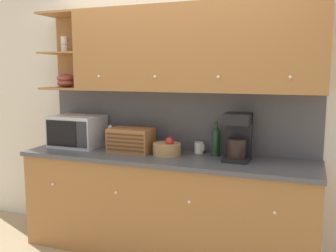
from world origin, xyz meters
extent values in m
plane|color=tan|center=(0.00, 0.00, 0.00)|extent=(24.00, 24.00, 0.00)
cube|color=silver|center=(0.00, 0.03, 1.30)|extent=(5.03, 0.06, 2.60)
cube|color=#A36B38|center=(0.00, -0.30, 0.44)|extent=(2.63, 0.59, 0.88)
cube|color=#4C4C51|center=(0.00, -0.31, 0.90)|extent=(2.65, 0.62, 0.04)
sphere|color=white|center=(-0.99, -0.60, 0.63)|extent=(0.03, 0.03, 0.03)
sphere|color=white|center=(-0.33, -0.60, 0.63)|extent=(0.03, 0.03, 0.03)
sphere|color=white|center=(0.33, -0.60, 0.63)|extent=(0.03, 0.03, 0.03)
sphere|color=white|center=(0.99, -0.60, 0.63)|extent=(0.03, 0.03, 0.03)
cube|color=#4C4C51|center=(0.00, -0.01, 1.20)|extent=(2.63, 0.01, 0.57)
cube|color=#A36B38|center=(0.21, -0.17, 1.85)|extent=(2.21, 0.34, 0.74)
cube|color=#A36B38|center=(-1.10, -0.01, 1.85)|extent=(0.42, 0.02, 0.74)
cube|color=#A36B38|center=(-1.10, -0.17, 1.49)|extent=(0.42, 0.34, 0.02)
cube|color=#A36B38|center=(-1.10, -0.17, 1.84)|extent=(0.42, 0.34, 0.02)
cube|color=#A36B38|center=(-1.10, -0.17, 2.21)|extent=(0.42, 0.34, 0.02)
sphere|color=white|center=(-0.62, -0.35, 1.62)|extent=(0.03, 0.03, 0.03)
sphere|color=white|center=(-0.07, -0.35, 1.62)|extent=(0.03, 0.03, 0.03)
sphere|color=white|center=(0.49, -0.35, 1.62)|extent=(0.03, 0.03, 0.03)
sphere|color=white|center=(1.04, -0.35, 1.62)|extent=(0.03, 0.03, 0.03)
ellipsoid|color=#9E473D|center=(-1.10, -0.17, 1.54)|extent=(0.18, 0.18, 0.08)
ellipsoid|color=#9E473D|center=(-1.10, -0.17, 1.59)|extent=(0.18, 0.18, 0.08)
cylinder|color=silver|center=(-1.10, -0.17, 1.88)|extent=(0.07, 0.07, 0.08)
cylinder|color=silver|center=(-1.10, -0.17, 1.96)|extent=(0.07, 0.07, 0.08)
cube|color=silver|center=(-0.96, -0.21, 1.07)|extent=(0.48, 0.37, 0.31)
cube|color=black|center=(-1.02, -0.40, 1.07)|extent=(0.34, 0.01, 0.25)
cube|color=#2D2D33|center=(-0.79, -0.40, 1.07)|extent=(0.11, 0.01, 0.25)
cylinder|color=silver|center=(-0.62, -0.15, 0.92)|extent=(0.06, 0.06, 0.01)
cylinder|color=silver|center=(-0.62, -0.15, 0.97)|extent=(0.01, 0.01, 0.09)
ellipsoid|color=silver|center=(-0.62, -0.15, 1.08)|extent=(0.07, 0.07, 0.13)
cube|color=#996033|center=(-0.35, -0.26, 1.03)|extent=(0.40, 0.25, 0.22)
cube|color=#54351C|center=(-0.35, -0.38, 0.96)|extent=(0.37, 0.01, 0.02)
cube|color=#54351C|center=(-0.35, -0.38, 0.99)|extent=(0.37, 0.01, 0.02)
cube|color=#54351C|center=(-0.35, -0.38, 1.03)|extent=(0.37, 0.01, 0.02)
cube|color=#54351C|center=(-0.35, -0.38, 1.06)|extent=(0.37, 0.01, 0.02)
cube|color=#54351C|center=(-0.35, -0.38, 1.10)|extent=(0.37, 0.01, 0.02)
cylinder|color=#A87F4C|center=(0.01, -0.26, 0.97)|extent=(0.25, 0.25, 0.11)
sphere|color=red|center=(0.04, -0.28, 1.05)|extent=(0.08, 0.08, 0.08)
cylinder|color=silver|center=(0.26, -0.09, 0.97)|extent=(0.08, 0.08, 0.10)
torus|color=silver|center=(0.30, -0.09, 0.97)|extent=(0.01, 0.07, 0.07)
cylinder|color=#19381E|center=(0.43, -0.14, 1.02)|extent=(0.08, 0.08, 0.21)
sphere|color=#19381E|center=(0.43, -0.14, 1.13)|extent=(0.08, 0.08, 0.08)
cylinder|color=#19381E|center=(0.43, -0.14, 1.19)|extent=(0.03, 0.03, 0.07)
cube|color=black|center=(0.64, -0.26, 0.93)|extent=(0.21, 0.24, 0.03)
cylinder|color=black|center=(0.64, -0.28, 1.03)|extent=(0.16, 0.16, 0.16)
cube|color=black|center=(0.64, -0.17, 1.12)|extent=(0.21, 0.05, 0.40)
cube|color=black|center=(0.64, -0.26, 1.27)|extent=(0.21, 0.24, 0.09)
camera|label=1|loc=(1.18, -3.32, 1.65)|focal=40.00mm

